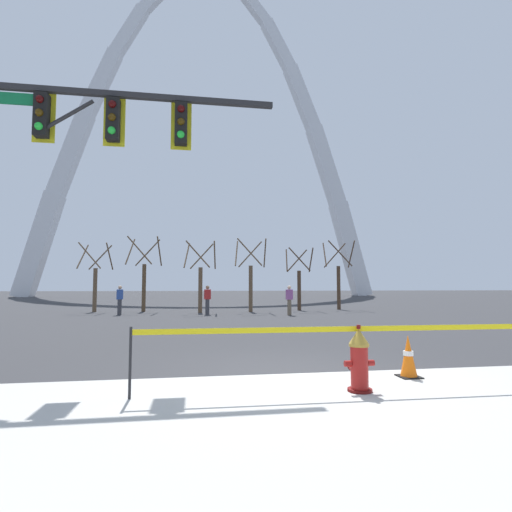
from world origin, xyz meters
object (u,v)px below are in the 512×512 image
Objects in this scene: pedestrian_walking_left at (289,300)px; traffic_signal_gantry at (58,154)px; fire_hydrant at (359,360)px; pedestrian_standing_center at (207,300)px; monument_arch at (205,147)px; traffic_cone_by_hydrant at (408,357)px; pedestrian_walking_right at (120,300)px.

traffic_signal_gantry is at bearing -122.13° from pedestrian_walking_left.
fire_hydrant is 7.01m from traffic_signal_gantry.
traffic_signal_gantry is 14.53m from pedestrian_standing_center.
monument_arch is (-0.77, 56.17, 22.82)m from fire_hydrant.
traffic_cone_by_hydrant is at bearing 31.27° from fire_hydrant.
fire_hydrant is 60.63m from monument_arch.
pedestrian_walking_right is (-9.07, 1.64, 0.00)m from pedestrian_walking_left.
monument_arch is at bearing 90.79° from fire_hydrant.
fire_hydrant is 0.02× the size of monument_arch.
pedestrian_walking_left is 1.00× the size of pedestrian_standing_center.
pedestrian_walking_left reaches higher than fire_hydrant.
pedestrian_standing_center is at bearing -6.95° from pedestrian_walking_right.
traffic_cone_by_hydrant is 0.11× the size of traffic_signal_gantry.
pedestrian_walking_left is 4.48m from pedestrian_standing_center.
traffic_cone_by_hydrant is 0.46× the size of pedestrian_walking_right.
monument_arch is at bearing 81.87° from pedestrian_walking_right.
monument_arch is 33.88× the size of pedestrian_standing_center.
monument_arch reaches higher than pedestrian_standing_center.
pedestrian_walking_right reaches higher than traffic_cone_by_hydrant.
pedestrian_walking_left is at bearing -10.22° from pedestrian_walking_right.
traffic_signal_gantry is 4.04× the size of pedestrian_walking_left.
monument_arch is (4.44, 53.43, 19.02)m from traffic_signal_gantry.
traffic_cone_by_hydrant is 14.68m from pedestrian_walking_left.
fire_hydrant is at bearing -148.73° from traffic_cone_by_hydrant.
fire_hydrant is at bearing -99.98° from pedestrian_walking_left.
fire_hydrant is 18.13m from pedestrian_walking_right.
traffic_cone_by_hydrant is 0.46× the size of pedestrian_walking_left.
traffic_cone_by_hydrant is at bearing -17.24° from traffic_signal_gantry.
monument_arch is at bearing 94.86° from pedestrian_walking_left.
monument_arch is at bearing 92.06° from traffic_cone_by_hydrant.
traffic_signal_gantry reaches higher than traffic_cone_by_hydrant.
pedestrian_walking_left and pedestrian_walking_right have the same top height.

